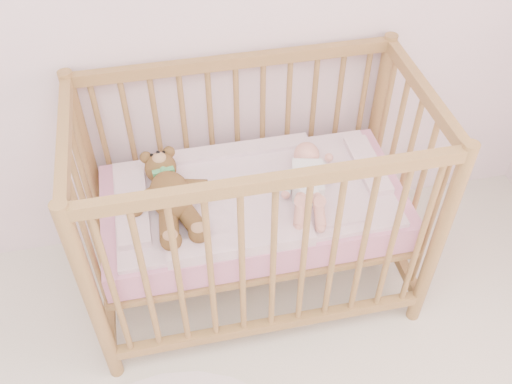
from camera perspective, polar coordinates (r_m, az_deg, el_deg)
name	(u,v)px	position (r m, az deg, el deg)	size (l,w,h in m)	color
crib	(253,204)	(2.34, -0.25, -1.23)	(1.36, 0.76, 1.00)	olive
mattress	(253,207)	(2.35, -0.25, -1.48)	(1.22, 0.62, 0.13)	pink
blanket	(253,194)	(2.29, -0.26, -0.19)	(1.10, 0.58, 0.06)	pink
baby	(308,176)	(2.27, 5.22, 1.59)	(0.23, 0.48, 0.12)	white
teddy_bear	(171,194)	(2.20, -8.51, -0.24)	(0.36, 0.51, 0.14)	brown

